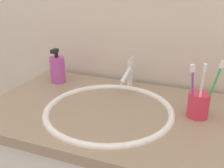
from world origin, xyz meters
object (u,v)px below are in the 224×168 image
(soap_dispenser, at_px, (57,69))
(toothbrush_cup, at_px, (198,105))
(toothbrush_white, at_px, (201,89))
(faucet, at_px, (129,74))
(toothbrush_purple, at_px, (192,88))
(toothbrush_green, at_px, (213,86))

(soap_dispenser, bearing_deg, toothbrush_cup, -9.85)
(toothbrush_cup, distance_m, toothbrush_white, 0.08)
(faucet, bearing_deg, toothbrush_purple, -33.47)
(faucet, relative_size, toothbrush_green, 0.75)
(faucet, bearing_deg, toothbrush_white, -31.66)
(toothbrush_white, distance_m, toothbrush_green, 0.04)
(faucet, height_order, toothbrush_white, toothbrush_white)
(toothbrush_cup, bearing_deg, soap_dispenser, 170.15)
(faucet, xyz_separation_m, toothbrush_cup, (0.29, -0.15, -0.02))
(toothbrush_purple, xyz_separation_m, soap_dispenser, (-0.58, 0.13, -0.05))
(toothbrush_purple, bearing_deg, toothbrush_green, 20.07)
(toothbrush_white, bearing_deg, faucet, 148.34)
(toothbrush_purple, bearing_deg, toothbrush_white, -9.79)
(faucet, relative_size, soap_dispenser, 0.96)
(faucet, xyz_separation_m, toothbrush_white, (0.29, -0.18, 0.05))
(toothbrush_cup, bearing_deg, toothbrush_purple, -129.48)
(faucet, height_order, toothbrush_cup, faucet)
(toothbrush_cup, distance_m, toothbrush_green, 0.08)
(toothbrush_cup, relative_size, toothbrush_white, 0.44)
(faucet, relative_size, toothbrush_white, 0.77)
(toothbrush_cup, bearing_deg, toothbrush_green, -8.86)
(toothbrush_white, height_order, toothbrush_purple, toothbrush_white)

